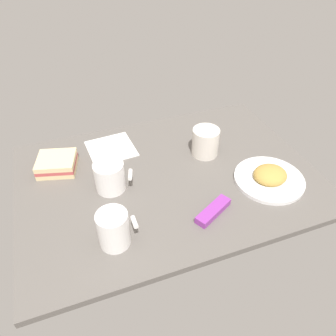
{
  "coord_description": "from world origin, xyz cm",
  "views": [
    {
      "loc": [
        25.97,
        70.68,
        68.21
      ],
      "look_at": [
        0.0,
        0.0,
        5.0
      ],
      "focal_mm": 34.68,
      "sensor_mm": 36.0,
      "label": 1
    }
  ],
  "objects": [
    {
      "name": "coffee_mug_spare",
      "position": [
        20.94,
        19.12,
        7.09
      ],
      "size": [
        9.68,
        7.69,
        9.9
      ],
      "color": "white",
      "rests_on": "tabletop"
    },
    {
      "name": "paper_napkin",
      "position": [
        13.52,
        -19.58,
        2.15
      ],
      "size": [
        16.12,
        16.12,
        0.3
      ],
      "primitive_type": "cube",
      "rotation": [
        0.0,
        0.0,
        0.07
      ],
      "color": "white",
      "rests_on": "tabletop"
    },
    {
      "name": "coffee_mug_milky",
      "position": [
        -15.39,
        -6.42,
        6.78
      ],
      "size": [
        8.74,
        11.18,
        9.29
      ],
      "color": "silver",
      "rests_on": "tabletop"
    },
    {
      "name": "plate_of_food",
      "position": [
        -27.85,
        12.84,
        3.38
      ],
      "size": [
        20.96,
        20.96,
        4.66
      ],
      "color": "white",
      "rests_on": "tabletop"
    },
    {
      "name": "tabletop",
      "position": [
        0.0,
        0.0,
        1.0
      ],
      "size": [
        90.0,
        64.0,
        2.0
      ],
      "primitive_type": "cube",
      "color": "#5B5651",
      "rests_on": "ground"
    },
    {
      "name": "coffee_mug_black",
      "position": [
        17.6,
        -0.61,
        6.6
      ],
      "size": [
        11.2,
        8.74,
        8.92
      ],
      "color": "white",
      "rests_on": "tabletop"
    },
    {
      "name": "snack_bar",
      "position": [
        -6.09,
        18.9,
        3.0
      ],
      "size": [
        12.24,
        8.62,
        2.0
      ],
      "primitive_type": "cube",
      "rotation": [
        0.0,
        0.0,
        0.49
      ],
      "color": "purple",
      "rests_on": "tabletop"
    },
    {
      "name": "sandwich_main",
      "position": [
        31.54,
        -14.83,
        4.2
      ],
      "size": [
        13.74,
        12.93,
        4.4
      ],
      "color": "beige",
      "rests_on": "tabletop"
    }
  ]
}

